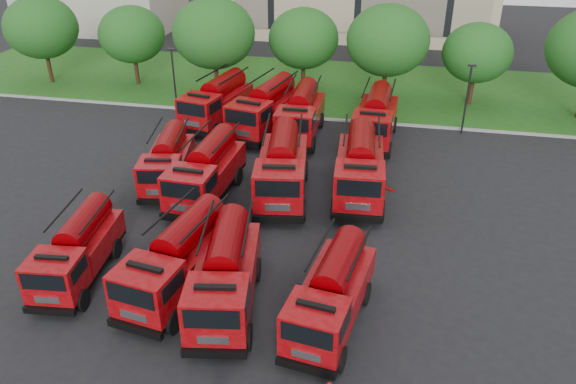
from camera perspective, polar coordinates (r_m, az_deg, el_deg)
name	(u,v)px	position (r m, az deg, el deg)	size (l,w,h in m)	color
ground	(239,245)	(28.62, -5.04, -5.36)	(140.00, 140.00, 0.00)	black
lawn	(318,85)	(51.66, 3.04, 10.77)	(70.00, 16.00, 0.12)	#1B4312
curb	(302,117)	(44.12, 1.40, 7.61)	(70.00, 0.30, 0.14)	gray
tree_0	(41,27)	(55.51, -23.79, 15.06)	(6.30, 6.30, 7.70)	#382314
tree_1	(132,34)	(52.42, -15.58, 15.16)	(5.71, 5.71, 6.98)	#382314
tree_2	(214,33)	(47.84, -7.55, 15.69)	(6.72, 6.72, 8.22)	#382314
tree_3	(304,38)	(48.65, 1.60, 15.33)	(5.88, 5.88, 7.19)	#382314
tree_4	(388,40)	(46.40, 10.11, 14.92)	(6.55, 6.55, 8.01)	#382314
tree_5	(477,53)	(47.92, 18.67, 13.25)	(5.46, 5.46, 6.68)	#382314
lamp_post_0	(174,77)	(45.29, -11.52, 11.39)	(0.60, 0.25, 5.11)	black
lamp_post_1	(467,96)	(42.19, 17.75, 9.32)	(0.60, 0.25, 5.11)	black
fire_truck_0	(78,249)	(27.34, -20.58, -5.48)	(2.83, 6.52, 2.88)	black
fire_truck_1	(179,259)	(25.18, -11.06, -6.66)	(3.57, 7.41, 3.24)	black
fire_truck_2	(225,274)	(23.98, -6.41, -8.28)	(3.58, 7.40, 3.23)	black
fire_truck_3	(332,293)	(23.09, 4.45, -10.21)	(3.23, 6.87, 3.01)	black
fire_truck_4	(168,161)	(34.33, -12.12, 3.13)	(3.43, 6.89, 3.00)	black
fire_truck_5	(206,171)	(32.32, -8.28, 2.13)	(2.93, 7.39, 3.32)	black
fire_truck_6	(282,167)	(32.17, -0.60, 2.56)	(3.79, 8.11, 3.55)	black
fire_truck_7	(360,167)	(32.46, 7.31, 2.51)	(3.24, 7.87, 3.51)	black
fire_truck_8	(217,101)	(42.95, -7.23, 9.13)	(3.98, 7.85, 3.41)	black
fire_truck_9	(266,108)	(41.03, -2.30, 8.50)	(4.27, 8.22, 3.57)	black
fire_truck_10	(301,114)	(40.15, 1.31, 7.93)	(2.89, 7.54, 3.41)	black
fire_truck_11	(376,118)	(39.93, 8.89, 7.46)	(3.01, 7.59, 3.41)	black
firefighter_2	(356,304)	(25.04, 6.95, -11.22)	(1.07, 0.61, 1.82)	#AF150D
firefighter_3	(301,320)	(24.10, 1.35, -12.85)	(1.24, 0.64, 1.91)	black
firefighter_4	(144,197)	(33.76, -14.45, -0.51)	(0.79, 0.52, 1.62)	black
firefighter_5	(380,202)	(32.68, 9.38, -0.97)	(1.56, 0.67, 1.68)	#AF150D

